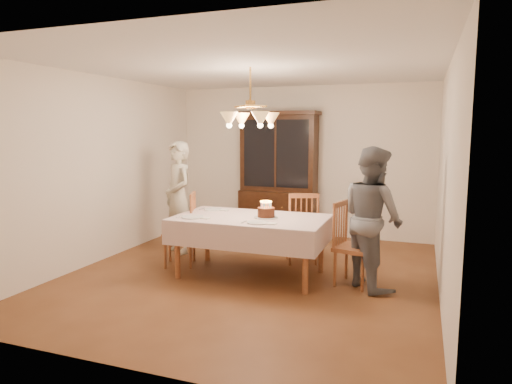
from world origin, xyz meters
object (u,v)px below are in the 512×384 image
at_px(chair_far_side, 302,231).
at_px(elderly_woman, 178,198).
at_px(birthday_cake, 266,213).
at_px(china_hutch, 278,177).
at_px(dining_table, 251,223).

height_order(chair_far_side, elderly_woman, elderly_woman).
bearing_deg(birthday_cake, chair_far_side, 71.56).
bearing_deg(chair_far_side, china_hutch, 118.68).
bearing_deg(chair_far_side, elderly_woman, -176.05).
bearing_deg(birthday_cake, elderly_woman, 157.92).
relative_size(dining_table, china_hutch, 0.88).
xyz_separation_m(elderly_woman, birthday_cake, (1.61, -0.65, -0.02)).
height_order(dining_table, birthday_cake, birthday_cake).
distance_m(dining_table, birthday_cake, 0.25).
relative_size(dining_table, elderly_woman, 1.13).
xyz_separation_m(china_hutch, birthday_cake, (0.54, -2.25, -0.22)).
xyz_separation_m(chair_far_side, birthday_cake, (-0.26, -0.78, 0.38)).
distance_m(chair_far_side, birthday_cake, 0.91).
distance_m(elderly_woman, birthday_cake, 1.74).
bearing_deg(dining_table, chair_far_side, 59.48).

